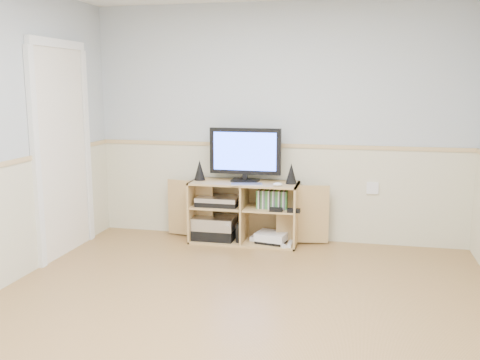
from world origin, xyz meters
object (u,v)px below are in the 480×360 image
monitor (245,153)px  keyboard (247,184)px  media_cabinet (245,211)px  game_consoles (271,238)px

monitor → keyboard: (0.06, -0.19, -0.30)m
media_cabinet → game_consoles: bearing=-12.5°
monitor → game_consoles: size_ratio=1.64×
keyboard → media_cabinet: bearing=92.7°
keyboard → game_consoles: bearing=14.8°
media_cabinet → keyboard: 0.38m
monitor → keyboard: 0.36m
media_cabinet → game_consoles: media_cabinet is taller
monitor → game_consoles: (0.29, -0.06, -0.88)m
media_cabinet → keyboard: keyboard is taller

